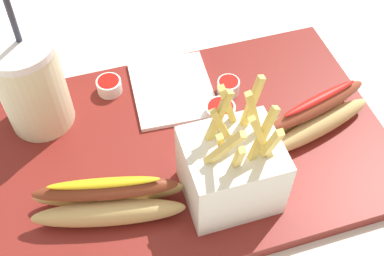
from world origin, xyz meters
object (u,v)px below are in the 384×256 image
fries_basket (231,169)px  napkin_stack (174,89)px  hot_dog_2 (315,115)px  ketchup_cup_1 (109,85)px  ketchup_cup_2 (220,111)px  soda_cup (31,84)px  ketchup_cup_3 (228,86)px  hot_dog_1 (108,199)px

fries_basket → napkin_stack: fries_basket is taller
hot_dog_2 → ketchup_cup_1: size_ratio=4.86×
fries_basket → ketchup_cup_1: bearing=117.3°
fries_basket → napkin_stack: 0.18m
ketchup_cup_2 → napkin_stack: bearing=125.3°
soda_cup → ketchup_cup_2: bearing=-16.6°
ketchup_cup_3 → fries_basket: bearing=-109.2°
soda_cup → ketchup_cup_2: soda_cup is taller
ketchup_cup_1 → ketchup_cup_3: (0.16, -0.05, 0.00)m
hot_dog_1 → hot_dog_2: bearing=9.2°
soda_cup → ketchup_cup_2: (0.23, -0.07, -0.05)m
soda_cup → fries_basket: 0.27m
soda_cup → hot_dog_1: soda_cup is taller
soda_cup → napkin_stack: size_ratio=1.60×
fries_basket → hot_dog_2: bearing=23.9°
fries_basket → hot_dog_1: bearing=173.5°
soda_cup → ketchup_cup_3: size_ratio=6.59×
ketchup_cup_1 → ketchup_cup_2: 0.16m
soda_cup → hot_dog_2: size_ratio=1.21×
ketchup_cup_1 → ketchup_cup_2: (0.13, -0.09, 0.00)m
hot_dog_1 → ketchup_cup_2: hot_dog_1 is taller
ketchup_cup_3 → napkin_stack: ketchup_cup_3 is taller
soda_cup → ketchup_cup_1: soda_cup is taller
soda_cup → fries_basket: soda_cup is taller
hot_dog_1 → hot_dog_2: size_ratio=1.07×
hot_dog_1 → ketchup_cup_1: (0.03, 0.19, -0.01)m
fries_basket → napkin_stack: bearing=96.1°
fries_basket → hot_dog_2: 0.15m
ketchup_cup_2 → ketchup_cup_1: bearing=145.4°
napkin_stack → fries_basket: bearing=-83.9°
hot_dog_2 → ketchup_cup_1: bearing=149.5°
ketchup_cup_3 → napkin_stack: 0.08m
fries_basket → hot_dog_1: size_ratio=0.90×
ketchup_cup_1 → napkin_stack: bearing=-16.6°
ketchup_cup_3 → napkin_stack: (-0.07, 0.03, -0.01)m
hot_dog_1 → hot_dog_2: 0.28m
fries_basket → ketchup_cup_3: fries_basket is taller
soda_cup → napkin_stack: bearing=-0.6°
ketchup_cup_1 → soda_cup: bearing=-165.9°
napkin_stack → hot_dog_2: bearing=-36.8°
fries_basket → hot_dog_1: fries_basket is taller
hot_dog_1 → ketchup_cup_2: size_ratio=4.53×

